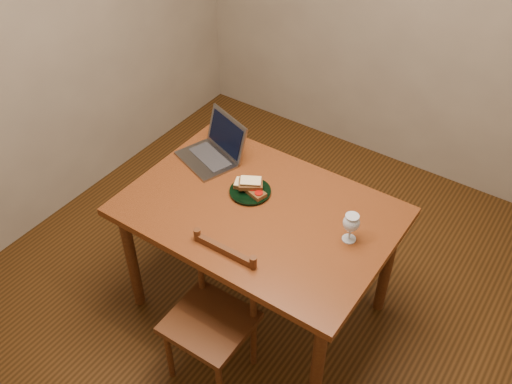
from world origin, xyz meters
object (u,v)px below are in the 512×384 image
Objects in this scene: table at (259,221)px; laptop at (216,148)px; chair at (212,313)px; plate at (250,192)px; milk_glass at (351,228)px.

laptop reaches higher than table.
chair is (0.04, -0.45, -0.21)m from table.
chair reaches higher than table.
plate is at bearing 104.36° from chair.
plate is at bearing 145.38° from table.
table is at bearing -34.62° from plate.
plate is 0.55× the size of laptop.
chair is at bearing -84.95° from table.
milk_glass is at bearing 9.66° from laptop.
table is 0.50m from laptop.
table is 0.50m from chair.
laptop is at bearing 153.43° from table.
chair is 0.76m from milk_glass.
laptop reaches higher than plate.
chair is 1.06× the size of laptop.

